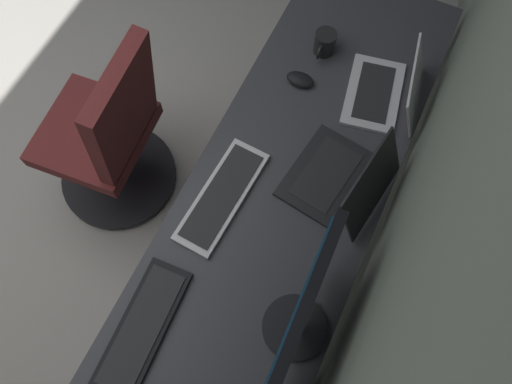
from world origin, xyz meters
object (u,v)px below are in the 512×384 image
(office_chair, at_px, (110,140))
(laptop_leftmost, at_px, (389,90))
(monitor_primary, at_px, (300,314))
(coffee_mug, at_px, (325,43))
(keyboard_main, at_px, (222,196))
(mouse_main, at_px, (300,80))
(keyboard_spare, at_px, (142,328))
(laptop_left, at_px, (344,179))

(office_chair, bearing_deg, laptop_leftmost, 116.67)
(monitor_primary, bearing_deg, laptop_leftmost, -178.61)
(coffee_mug, relative_size, office_chair, 0.13)
(coffee_mug, bearing_deg, keyboard_main, -6.13)
(mouse_main, xyz_separation_m, coffee_mug, (-0.17, 0.02, 0.03))
(mouse_main, height_order, office_chair, office_chair)
(keyboard_main, distance_m, coffee_mug, 0.72)
(keyboard_spare, xyz_separation_m, coffee_mug, (-1.20, 0.10, 0.03))
(laptop_left, distance_m, office_chair, 1.01)
(coffee_mug, bearing_deg, keyboard_spare, -4.75)
(laptop_leftmost, bearing_deg, mouse_main, -76.66)
(monitor_primary, xyz_separation_m, keyboard_spare, (0.20, -0.41, -0.23))
(laptop_leftmost, relative_size, office_chair, 0.36)
(office_chair, bearing_deg, mouse_main, 122.21)
(laptop_leftmost, height_order, coffee_mug, laptop_leftmost)
(monitor_primary, relative_size, office_chair, 0.50)
(laptop_left, xyz_separation_m, mouse_main, (-0.32, -0.29, -0.03))
(laptop_leftmost, bearing_deg, keyboard_spare, -19.56)
(keyboard_spare, relative_size, mouse_main, 4.09)
(laptop_left, bearing_deg, laptop_leftmost, 176.92)
(laptop_leftmost, height_order, mouse_main, laptop_leftmost)
(coffee_mug, bearing_deg, monitor_primary, 17.45)
(keyboard_main, xyz_separation_m, mouse_main, (-0.54, 0.05, 0.01))
(keyboard_main, height_order, mouse_main, mouse_main)
(monitor_primary, distance_m, laptop_left, 0.54)
(monitor_primary, height_order, coffee_mug, monitor_primary)
(laptop_leftmost, xyz_separation_m, mouse_main, (0.07, -0.32, -0.03))
(laptop_leftmost, distance_m, coffee_mug, 0.31)
(monitor_primary, height_order, mouse_main, monitor_primary)
(laptop_left, xyz_separation_m, keyboard_main, (0.21, -0.35, -0.04))
(laptop_left, height_order, coffee_mug, laptop_left)
(keyboard_main, xyz_separation_m, coffee_mug, (-0.71, 0.08, 0.03))
(laptop_left, xyz_separation_m, keyboard_spare, (0.70, -0.37, -0.04))
(laptop_leftmost, height_order, keyboard_main, laptop_leftmost)
(monitor_primary, distance_m, keyboard_main, 0.54)
(laptop_leftmost, bearing_deg, office_chair, -63.33)
(laptop_leftmost, xyz_separation_m, keyboard_main, (0.61, -0.37, -0.04))
(monitor_primary, xyz_separation_m, coffee_mug, (-1.00, -0.31, -0.20))
(laptop_leftmost, distance_m, mouse_main, 0.33)
(mouse_main, bearing_deg, office_chair, -57.79)
(keyboard_spare, bearing_deg, keyboard_main, 177.26)
(laptop_leftmost, bearing_deg, coffee_mug, -108.44)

